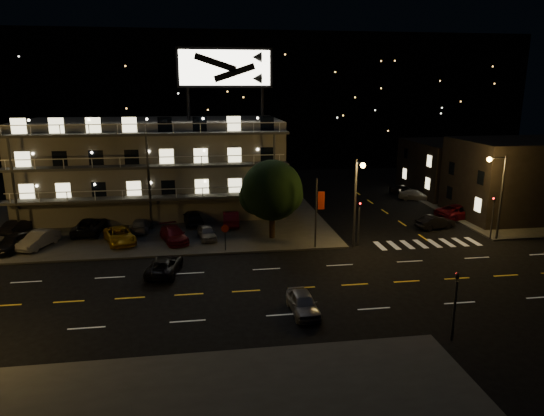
{
  "coord_description": "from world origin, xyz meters",
  "views": [
    {
      "loc": [
        -4.8,
        -31.77,
        14.11
      ],
      "look_at": [
        1.03,
        8.0,
        3.98
      ],
      "focal_mm": 32.0,
      "sensor_mm": 36.0,
      "label": 1
    }
  ],
  "objects": [
    {
      "name": "stop_sign",
      "position": [
        -3.0,
        8.57,
        1.71
      ],
      "size": [
        0.91,
        0.11,
        2.61
      ],
      "color": "#2D2D30",
      "rests_on": "ground"
    },
    {
      "name": "lot_car_5",
      "position": [
        -22.86,
        16.93,
        0.8
      ],
      "size": [
        2.29,
        4.16,
        1.3
      ],
      "primitive_type": "imported",
      "rotation": [
        0.0,
        0.0,
        2.9
      ],
      "color": "black",
      "rests_on": "curb_nw"
    },
    {
      "name": "ground",
      "position": [
        0.0,
        0.0,
        0.0
      ],
      "size": [
        140.0,
        140.0,
        0.0
      ],
      "primitive_type": "plane",
      "color": "black",
      "rests_on": "ground"
    },
    {
      "name": "curb_nw",
      "position": [
        -14.0,
        20.0,
        0.07
      ],
      "size": [
        44.0,
        24.0,
        0.15
      ],
      "primitive_type": "cube",
      "color": "#3A3B38",
      "rests_on": "ground"
    },
    {
      "name": "banner_north",
      "position": [
        5.09,
        8.4,
        3.43
      ],
      "size": [
        0.83,
        0.16,
        6.4
      ],
      "color": "#2D2D30",
      "rests_on": "ground"
    },
    {
      "name": "side_bldg_front",
      "position": [
        29.99,
        16.0,
        4.25
      ],
      "size": [
        14.06,
        10.0,
        8.5
      ],
      "color": "black",
      "rests_on": "ground"
    },
    {
      "name": "streetlight_ne",
      "position": [
        22.14,
        8.3,
        4.96
      ],
      "size": [
        1.92,
        0.44,
        8.0
      ],
      "color": "#2D2D30",
      "rests_on": "ground"
    },
    {
      "name": "lot_car_6",
      "position": [
        -15.82,
        15.67,
        0.9
      ],
      "size": [
        2.76,
        5.54,
        1.51
      ],
      "primitive_type": "imported",
      "rotation": [
        0.0,
        0.0,
        3.09
      ],
      "color": "black",
      "rests_on": "curb_nw"
    },
    {
      "name": "road_car_east",
      "position": [
        1.29,
        -3.89,
        0.68
      ],
      "size": [
        1.78,
        4.05,
        1.36
      ],
      "primitive_type": "imported",
      "rotation": [
        0.0,
        0.0,
        0.05
      ],
      "color": "gray",
      "rests_on": "ground"
    },
    {
      "name": "lot_car_8",
      "position": [
        -5.92,
        17.33,
        0.92
      ],
      "size": [
        2.56,
        4.77,
        1.54
      ],
      "primitive_type": "imported",
      "rotation": [
        0.0,
        0.0,
        3.31
      ],
      "color": "black",
      "rests_on": "curb_nw"
    },
    {
      "name": "signal_ne",
      "position": [
        22.0,
        8.5,
        2.57
      ],
      "size": [
        0.27,
        0.2,
        4.6
      ],
      "color": "#2D2D30",
      "rests_on": "ground"
    },
    {
      "name": "lot_car_2",
      "position": [
        -12.45,
        12.13,
        0.84
      ],
      "size": [
        3.82,
        5.44,
        1.38
      ],
      "primitive_type": "imported",
      "rotation": [
        0.0,
        0.0,
        0.34
      ],
      "color": "#C59112",
      "rests_on": "curb_nw"
    },
    {
      "name": "curb_ne",
      "position": [
        30.0,
        20.0,
        0.07
      ],
      "size": [
        16.0,
        24.0,
        0.15
      ],
      "primitive_type": "cube",
      "color": "#3A3B38",
      "rests_on": "ground"
    },
    {
      "name": "lot_car_9",
      "position": [
        -2.02,
        16.5,
        0.9
      ],
      "size": [
        1.74,
        4.59,
        1.49
      ],
      "primitive_type": "imported",
      "rotation": [
        0.0,
        0.0,
        3.11
      ],
      "color": "#590C15",
      "rests_on": "curb_nw"
    },
    {
      "name": "lot_car_1",
      "position": [
        -19.43,
        11.87,
        0.87
      ],
      "size": [
        3.01,
        4.61,
        1.44
      ],
      "primitive_type": "imported",
      "rotation": [
        0.0,
        0.0,
        -0.37
      ],
      "color": "gray",
      "rests_on": "curb_nw"
    },
    {
      "name": "lot_car_7",
      "position": [
        -11.02,
        15.7,
        0.76
      ],
      "size": [
        1.76,
        4.23,
        1.22
      ],
      "primitive_type": "imported",
      "rotation": [
        0.0,
        0.0,
        3.13
      ],
      "color": "gray",
      "rests_on": "curb_nw"
    },
    {
      "name": "side_car_0",
      "position": [
        18.55,
        12.73,
        0.67
      ],
      "size": [
        4.32,
        2.39,
        1.35
      ],
      "primitive_type": "imported",
      "rotation": [
        0.0,
        0.0,
        1.82
      ],
      "color": "black",
      "rests_on": "ground"
    },
    {
      "name": "side_bldg_back",
      "position": [
        29.99,
        28.0,
        3.5
      ],
      "size": [
        14.06,
        12.0,
        7.0
      ],
      "color": "black",
      "rests_on": "ground"
    },
    {
      "name": "streetlight_nc",
      "position": [
        8.5,
        7.94,
        4.96
      ],
      "size": [
        0.44,
        1.92,
        8.0
      ],
      "color": "#2D2D30",
      "rests_on": "ground"
    },
    {
      "name": "lot_car_4",
      "position": [
        -4.56,
        12.18,
        0.77
      ],
      "size": [
        2.02,
        3.82,
        1.24
      ],
      "primitive_type": "imported",
      "rotation": [
        0.0,
        0.0,
        0.16
      ],
      "color": "gray",
      "rests_on": "curb_nw"
    },
    {
      "name": "tree",
      "position": [
        1.53,
        11.71,
        4.56
      ],
      "size": [
        5.9,
        5.68,
        7.42
      ],
      "color": "black",
      "rests_on": "curb_nw"
    },
    {
      "name": "side_car_3",
      "position": [
        21.94,
        28.79,
        0.64
      ],
      "size": [
        3.97,
        2.3,
        1.27
      ],
      "primitive_type": "imported",
      "rotation": [
        0.0,
        0.0,
        1.34
      ],
      "color": "black",
      "rests_on": "ground"
    },
    {
      "name": "lot_car_3",
      "position": [
        -7.57,
        11.78,
        0.82
      ],
      "size": [
        3.18,
        4.99,
        1.35
      ],
      "primitive_type": "imported",
      "rotation": [
        0.0,
        0.0,
        0.3
      ],
      "color": "#590C15",
      "rests_on": "curb_nw"
    },
    {
      "name": "hill_backdrop",
      "position": [
        -5.94,
        68.78,
        11.55
      ],
      "size": [
        120.0,
        25.0,
        24.0
      ],
      "color": "black",
      "rests_on": "ground"
    },
    {
      "name": "signal_nw",
      "position": [
        9.0,
        8.5,
        2.57
      ],
      "size": [
        0.2,
        0.27,
        4.6
      ],
      "color": "#2D2D30",
      "rests_on": "ground"
    },
    {
      "name": "road_car_west",
      "position": [
        -7.92,
        4.26,
        0.66
      ],
      "size": [
        2.96,
        5.04,
        1.32
      ],
      "primitive_type": "imported",
      "rotation": [
        0.0,
        0.0,
        2.97
      ],
      "color": "black",
      "rests_on": "ground"
    },
    {
      "name": "motel",
      "position": [
        -9.94,
        23.88,
        5.34
      ],
      "size": [
        28.0,
        13.8,
        18.1
      ],
      "color": "gray",
      "rests_on": "ground"
    },
    {
      "name": "side_car_2",
      "position": [
        22.08,
        25.09,
        0.63
      ],
      "size": [
        4.71,
        3.29,
        1.27
      ],
      "primitive_type": "imported",
      "rotation": [
        0.0,
        0.0,
        1.18
      ],
      "color": "gray",
      "rests_on": "ground"
    },
    {
      "name": "lot_car_0",
      "position": [
        -21.3,
        11.31,
        0.9
      ],
      "size": [
        3.12,
        4.72,
        1.49
      ],
      "primitive_type": "imported",
      "rotation": [
        0.0,
        0.0,
        -0.34
      ],
      "color": "black",
      "rests_on": "curb_nw"
    },
    {
      "name": "side_car_1",
      "position": [
        23.03,
        16.04,
        0.76
      ],
      "size": [
        5.92,
        3.77,
        1.52
      ],
      "primitive_type": "imported",
      "rotation": [
        0.0,
        0.0,
        1.82
      ],
      "color": "#590C15",
      "rests_on": "ground"
    },
    {
      "name": "signal_sw",
      "position": [
        9.0,
        -8.5,
        2.57
      ],
      "size": [
        0.2,
        0.27,
        4.6
      ],
      "color": "#2D2D30",
      "rests_on": "ground"
    }
  ]
}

